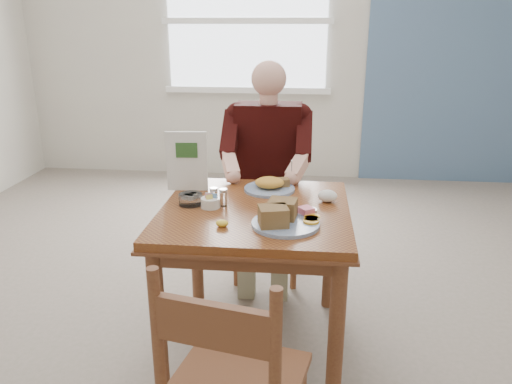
# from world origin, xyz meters

# --- Properties ---
(floor) EXTENTS (6.00, 6.00, 0.00)m
(floor) POSITION_xyz_m (0.00, 0.00, 0.00)
(floor) COLOR #6A6356
(floor) RESTS_ON ground
(wall_back) EXTENTS (5.50, 0.00, 5.50)m
(wall_back) POSITION_xyz_m (0.00, 3.00, 1.40)
(wall_back) COLOR beige
(wall_back) RESTS_ON ground
(accent_panel) EXTENTS (1.60, 0.02, 2.80)m
(accent_panel) POSITION_xyz_m (1.60, 2.98, 1.40)
(accent_panel) COLOR #4A6789
(accent_panel) RESTS_ON ground
(lemon_wedge) EXTENTS (0.06, 0.05, 0.03)m
(lemon_wedge) POSITION_xyz_m (-0.12, -0.24, 0.77)
(lemon_wedge) COLOR yellow
(lemon_wedge) RESTS_ON table
(napkin) EXTENTS (0.12, 0.11, 0.06)m
(napkin) POSITION_xyz_m (0.35, 0.13, 0.78)
(napkin) COLOR white
(napkin) RESTS_ON table
(metal_dish) EXTENTS (0.07, 0.07, 0.01)m
(metal_dish) POSITION_xyz_m (0.26, -0.01, 0.75)
(metal_dish) COLOR silver
(metal_dish) RESTS_ON table
(window) EXTENTS (1.72, 0.04, 1.42)m
(window) POSITION_xyz_m (-0.40, 2.97, 1.60)
(window) COLOR white
(window) RESTS_ON wall_back
(table) EXTENTS (0.92, 0.92, 0.75)m
(table) POSITION_xyz_m (0.00, 0.00, 0.64)
(table) COLOR brown
(table) RESTS_ON ground
(chair_far) EXTENTS (0.42, 0.42, 0.95)m
(chair_far) POSITION_xyz_m (0.00, 0.80, 0.48)
(chair_far) COLOR brown
(chair_far) RESTS_ON ground
(diner) EXTENTS (0.53, 0.56, 1.39)m
(diner) POSITION_xyz_m (0.00, 0.71, 0.81)
(diner) COLOR gray
(diner) RESTS_ON chair_far
(near_plate) EXTENTS (0.33, 0.33, 0.10)m
(near_plate) POSITION_xyz_m (0.14, -0.19, 0.79)
(near_plate) COLOR white
(near_plate) RESTS_ON table
(far_plate) EXTENTS (0.33, 0.33, 0.07)m
(far_plate) POSITION_xyz_m (0.05, 0.27, 0.78)
(far_plate) COLOR white
(far_plate) RESTS_ON table
(caddy) EXTENTS (0.10, 0.10, 0.07)m
(caddy) POSITION_xyz_m (-0.21, -0.01, 0.77)
(caddy) COLOR white
(caddy) RESTS_ON table
(shakers) EXTENTS (0.10, 0.06, 0.09)m
(shakers) POSITION_xyz_m (-0.18, 0.02, 0.79)
(shakers) COLOR white
(shakers) RESTS_ON table
(creamer) EXTENTS (0.15, 0.15, 0.05)m
(creamer) POSITION_xyz_m (-0.32, 0.02, 0.78)
(creamer) COLOR white
(creamer) RESTS_ON table
(menu) EXTENTS (0.21, 0.03, 0.32)m
(menu) POSITION_xyz_m (-0.38, 0.23, 0.91)
(menu) COLOR white
(menu) RESTS_ON table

